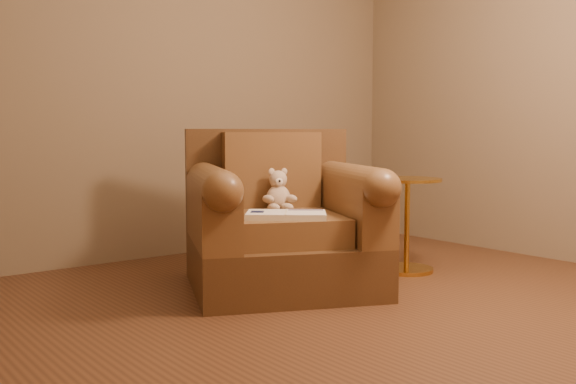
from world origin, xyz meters
TOP-DOWN VIEW (x-y plane):
  - floor at (0.00, 0.00)m, footprint 4.00×4.00m
  - armchair at (-0.10, 0.68)m, footprint 1.39×1.36m
  - teddy_bear at (-0.06, 0.76)m, footprint 0.20×0.22m
  - guidebook at (-0.25, 0.43)m, footprint 0.51×0.49m
  - side_table at (0.82, 0.49)m, footprint 0.45×0.45m

SIDE VIEW (x-z plane):
  - floor at x=0.00m, z-range 0.00..0.00m
  - side_table at x=0.82m, z-range 0.02..0.66m
  - armchair at x=-0.10m, z-range -0.11..0.85m
  - guidebook at x=-0.25m, z-range 0.46..0.49m
  - teddy_bear at x=-0.06m, z-range 0.42..0.69m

